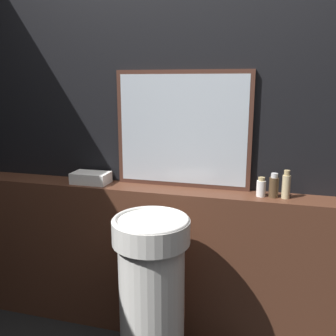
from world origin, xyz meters
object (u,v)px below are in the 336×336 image
Objects in this scene: pedestal_sink at (152,298)px; shampoo_bottle at (261,188)px; mirror at (183,130)px; conditioner_bottle at (274,186)px; lotion_bottle at (286,185)px; towel_stack at (91,178)px.

pedestal_sink is 8.52× the size of shampoo_bottle.
conditioner_bottle is (0.54, -0.09, -0.28)m from mirror.
shampoo_bottle is 0.69× the size of lotion_bottle.
conditioner_bottle is (0.58, 0.42, 0.53)m from pedestal_sink.
shampoo_bottle is at bearing -10.22° from mirror.
shampoo_bottle is at bearing 39.45° from pedestal_sink.
towel_stack is (-0.54, 0.42, 0.50)m from pedestal_sink.
towel_stack is 1.18m from lotion_bottle.
shampoo_bottle is 0.80× the size of conditioner_bottle.
mirror is at bearing 85.82° from pedestal_sink.
mirror is 7.45× the size of shampoo_bottle.
shampoo_bottle is at bearing -180.00° from lotion_bottle.
lotion_bottle is at bearing 0.00° from shampoo_bottle.
shampoo_bottle reaches higher than pedestal_sink.
lotion_bottle is at bearing 33.16° from pedestal_sink.
conditioner_bottle is 0.07m from lotion_bottle.
lotion_bottle is at bearing 0.00° from towel_stack.
towel_stack is at bearing 180.00° from shampoo_bottle.
shampoo_bottle is 0.07m from conditioner_bottle.
mirror is at bearing 8.49° from towel_stack.
mirror reaches higher than shampoo_bottle.
shampoo_bottle is at bearing -180.00° from conditioner_bottle.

